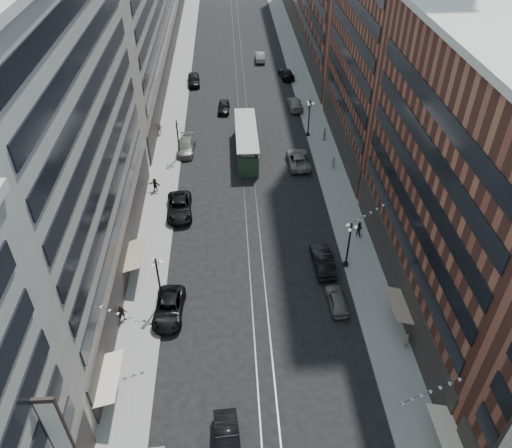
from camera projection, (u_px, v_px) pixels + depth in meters
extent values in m
plane|color=black|center=(245.00, 138.00, 72.96)|extent=(220.00, 220.00, 0.00)
cube|color=gray|center=(175.00, 109.00, 80.25)|extent=(4.00, 180.00, 0.15)
cube|color=gray|center=(310.00, 106.00, 81.25)|extent=(4.00, 180.00, 0.15)
cube|color=#2D2D33|center=(238.00, 108.00, 80.76)|extent=(0.12, 180.00, 0.02)
cube|color=#2D2D33|center=(247.00, 108.00, 80.82)|extent=(0.12, 180.00, 0.02)
cube|color=#9F998D|center=(56.00, 150.00, 42.36)|extent=(8.00, 36.00, 28.00)
cube|color=brown|center=(464.00, 189.00, 41.22)|extent=(8.00, 30.00, 24.00)
cylinder|color=black|center=(162.00, 300.00, 47.28)|extent=(0.56, 0.56, 0.30)
cylinder|color=black|center=(159.00, 282.00, 45.76)|extent=(0.18, 0.18, 5.20)
sphere|color=black|center=(155.00, 260.00, 44.03)|extent=(0.24, 0.24, 0.24)
sphere|color=white|center=(161.00, 263.00, 44.30)|extent=(0.36, 0.36, 0.36)
sphere|color=white|center=(154.00, 260.00, 44.57)|extent=(0.36, 0.36, 0.36)
sphere|color=white|center=(153.00, 266.00, 43.96)|extent=(0.36, 0.36, 0.36)
cylinder|color=black|center=(180.00, 155.00, 68.44)|extent=(0.56, 0.56, 0.30)
cylinder|color=black|center=(178.00, 139.00, 66.92)|extent=(0.18, 0.18, 5.20)
sphere|color=black|center=(176.00, 120.00, 65.18)|extent=(0.24, 0.24, 0.24)
sphere|color=white|center=(180.00, 123.00, 65.45)|extent=(0.36, 0.36, 0.36)
sphere|color=white|center=(175.00, 122.00, 65.73)|extent=(0.36, 0.36, 0.36)
sphere|color=white|center=(174.00, 125.00, 65.12)|extent=(0.36, 0.36, 0.36)
cylinder|color=black|center=(346.00, 264.00, 51.25)|extent=(0.56, 0.56, 0.30)
cylinder|color=black|center=(348.00, 246.00, 49.73)|extent=(0.18, 0.18, 5.20)
sphere|color=black|center=(352.00, 224.00, 48.00)|extent=(0.24, 0.24, 0.24)
sphere|color=white|center=(356.00, 227.00, 48.27)|extent=(0.36, 0.36, 0.36)
sphere|color=white|center=(348.00, 225.00, 48.54)|extent=(0.36, 0.36, 0.36)
sphere|color=white|center=(350.00, 230.00, 47.93)|extent=(0.36, 0.36, 0.36)
cylinder|color=black|center=(308.00, 134.00, 73.19)|extent=(0.56, 0.56, 0.30)
cylinder|color=black|center=(309.00, 119.00, 71.67)|extent=(0.18, 0.18, 5.20)
sphere|color=black|center=(310.00, 101.00, 69.94)|extent=(0.24, 0.24, 0.24)
sphere|color=white|center=(313.00, 103.00, 70.21)|extent=(0.36, 0.36, 0.36)
sphere|color=white|center=(308.00, 102.00, 70.48)|extent=(0.36, 0.36, 0.36)
sphere|color=white|center=(309.00, 105.00, 69.87)|extent=(0.36, 0.36, 0.36)
cube|color=#253A2A|center=(246.00, 144.00, 68.74)|extent=(2.67, 12.84, 2.78)
cube|color=gray|center=(246.00, 133.00, 67.68)|extent=(1.71, 11.77, 0.64)
cube|color=gray|center=(246.00, 130.00, 67.42)|extent=(2.89, 13.05, 0.16)
cylinder|color=black|center=(248.00, 169.00, 65.60)|extent=(2.46, 0.75, 0.75)
cylinder|color=black|center=(245.00, 134.00, 73.15)|extent=(2.46, 0.75, 0.75)
imported|color=black|center=(169.00, 308.00, 45.85)|extent=(2.91, 5.79, 1.57)
imported|color=#625E57|center=(337.00, 300.00, 46.79)|extent=(1.88, 4.26, 1.42)
imported|color=black|center=(228.00, 442.00, 35.76)|extent=(2.15, 5.16, 1.66)
imported|color=black|center=(122.00, 313.00, 45.03)|extent=(0.97, 0.68, 1.80)
imported|color=beige|center=(406.00, 341.00, 42.74)|extent=(0.45, 0.94, 1.59)
imported|color=black|center=(179.00, 207.00, 58.04)|extent=(3.16, 6.30, 1.71)
imported|color=#68675D|center=(186.00, 146.00, 69.31)|extent=(2.56, 5.78, 1.65)
imported|color=black|center=(194.00, 80.00, 87.80)|extent=(2.40, 5.33, 1.78)
imported|color=black|center=(323.00, 261.00, 50.83)|extent=(2.06, 5.36, 1.74)
imported|color=slate|center=(298.00, 159.00, 66.61)|extent=(2.84, 6.13, 1.70)
imported|color=black|center=(286.00, 74.00, 90.18)|extent=(2.89, 5.66, 1.57)
imported|color=black|center=(224.00, 107.00, 79.44)|extent=(2.02, 4.52, 1.51)
imported|color=gray|center=(260.00, 56.00, 96.93)|extent=(1.93, 5.10, 1.66)
imported|color=black|center=(155.00, 185.00, 61.51)|extent=(1.64, 0.96, 1.70)
imported|color=#A5A189|center=(160.00, 128.00, 73.05)|extent=(1.16, 0.65, 1.87)
imported|color=black|center=(359.00, 229.00, 54.61)|extent=(0.97, 0.92, 1.79)
imported|color=gray|center=(333.00, 162.00, 65.77)|extent=(0.71, 0.62, 1.65)
imported|color=black|center=(309.00, 106.00, 79.37)|extent=(1.01, 0.42, 1.57)
imported|color=gray|center=(295.00, 104.00, 80.23)|extent=(2.36, 5.44, 1.56)
imported|color=#ABA48E|center=(324.00, 134.00, 71.73)|extent=(0.81, 1.16, 1.80)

